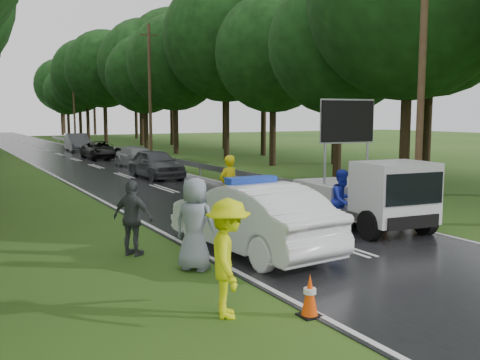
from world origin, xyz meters
TOP-DOWN VIEW (x-y plane):
  - ground at (0.00, 0.00)m, footprint 160.00×160.00m
  - road at (0.00, 30.00)m, footprint 7.00×140.00m
  - guardrail at (3.70, 29.67)m, footprint 0.12×60.06m
  - utility_pole_near at (5.20, 2.00)m, footprint 1.40×0.24m
  - utility_pole_mid at (5.20, 28.00)m, footprint 1.40×0.24m
  - utility_pole_far at (5.20, 54.00)m, footprint 1.40×0.24m
  - police_sedan at (-2.24, 0.37)m, footprint 2.20×5.27m
  - work_truck at (2.21, 1.09)m, footprint 2.60×4.93m
  - barrier at (0.78, 4.00)m, footprint 2.39×0.56m
  - officer at (-0.49, 4.82)m, footprint 0.83×0.65m
  - civilian at (1.35, 1.24)m, footprint 0.93×0.76m
  - bystander_left at (-4.67, -3.02)m, footprint 1.19×1.47m
  - bystander_mid at (-4.83, 1.50)m, footprint 0.99×1.12m
  - bystander_right at (-4.03, -0.29)m, footprint 1.10×1.17m
  - queue_car_first at (1.17, 16.15)m, footprint 2.02×4.59m
  - queue_car_second at (2.22, 22.15)m, footprint 2.21×4.59m
  - queue_car_third at (1.88, 29.78)m, footprint 2.26×4.85m
  - queue_car_fourth at (2.23, 39.38)m, footprint 2.01×5.07m
  - cone_near_left at (-3.50, -3.70)m, footprint 0.34×0.34m
  - cone_center at (0.02, 2.00)m, footprint 0.35×0.35m
  - cone_far at (0.91, 4.08)m, footprint 0.39×0.39m
  - cone_left_mid at (-2.54, 3.00)m, footprint 0.39×0.39m
  - cone_right at (3.50, 1.72)m, footprint 0.36×0.36m

SIDE VIEW (x-z plane):
  - ground at x=0.00m, z-range 0.00..0.00m
  - road at x=0.00m, z-range 0.00..0.02m
  - cone_near_left at x=-3.50m, z-range -0.01..0.72m
  - cone_center at x=0.02m, z-range -0.01..0.72m
  - cone_right at x=3.50m, z-range -0.01..0.74m
  - cone_far at x=0.91m, z-range -0.01..0.81m
  - cone_left_mid at x=-2.54m, z-range -0.01..0.81m
  - guardrail at x=3.70m, z-range 0.20..0.90m
  - queue_car_second at x=2.22m, z-range 0.00..1.29m
  - queue_car_third at x=1.88m, z-range 0.00..1.34m
  - barrier at x=0.78m, z-range 0.26..1.26m
  - queue_car_first at x=1.17m, z-range 0.00..1.54m
  - queue_car_fourth at x=2.23m, z-range 0.00..1.64m
  - police_sedan at x=-2.24m, z-range -0.08..1.78m
  - civilian at x=1.35m, z-range 0.00..1.78m
  - bystander_mid at x=-4.83m, z-range 0.00..1.81m
  - bystander_left at x=-4.67m, z-range 0.00..1.98m
  - bystander_right at x=-4.03m, z-range 0.00..2.01m
  - officer at x=-0.49m, z-range 0.00..2.02m
  - work_truck at x=2.21m, z-range -0.86..2.91m
  - utility_pole_near at x=5.20m, z-range 0.06..10.06m
  - utility_pole_mid at x=5.20m, z-range 0.06..10.06m
  - utility_pole_far at x=5.20m, z-range 0.06..10.06m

